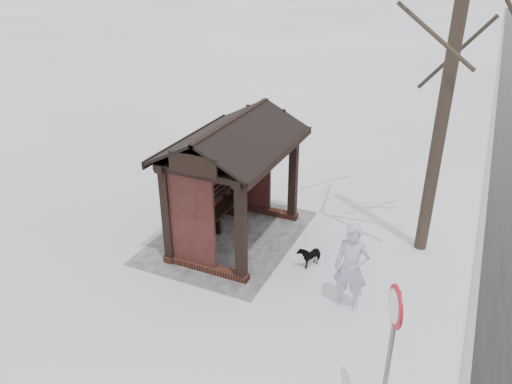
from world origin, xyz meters
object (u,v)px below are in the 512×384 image
bus_shelter (228,156)px  road_sign (392,328)px  dog (310,255)px  pedestrian (351,267)px

bus_shelter → road_sign: (3.73, 4.50, -0.43)m
dog → road_sign: 4.39m
bus_shelter → road_sign: bearing=50.4°
pedestrian → road_sign: (2.37, 1.15, 0.81)m
dog → road_sign: road_sign is taller
pedestrian → dog: size_ratio=3.04×
dog → road_sign: bearing=-33.4°
road_sign → bus_shelter: bearing=-154.5°
pedestrian → dog: pedestrian is taller
bus_shelter → road_sign: 5.86m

